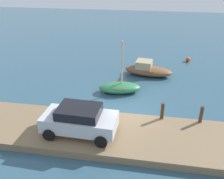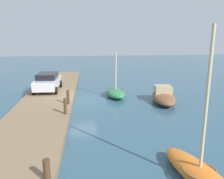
% 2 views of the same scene
% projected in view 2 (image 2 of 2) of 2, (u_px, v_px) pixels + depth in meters
% --- Properties ---
extents(ground_plane, '(84.00, 84.00, 0.00)m').
position_uv_depth(ground_plane, '(81.00, 101.00, 18.98)').
color(ground_plane, '#33566B').
extents(dock_platform, '(26.21, 3.99, 0.42)m').
position_uv_depth(dock_platform, '(49.00, 100.00, 18.68)').
color(dock_platform, '#846B4C').
rests_on(dock_platform, ground_plane).
extents(rowboat_green, '(3.33, 2.05, 3.96)m').
position_uv_depth(rowboat_green, '(115.00, 93.00, 20.19)').
color(rowboat_green, '#2D7A4C').
rests_on(rowboat_green, ground_plane).
extents(motorboat_brown, '(4.28, 2.21, 1.28)m').
position_uv_depth(motorboat_brown, '(164.00, 96.00, 18.66)').
color(motorboat_brown, brown).
rests_on(motorboat_brown, ground_plane).
extents(rowboat_orange, '(4.27, 2.05, 5.68)m').
position_uv_depth(rowboat_orange, '(199.00, 173.00, 8.52)').
color(rowboat_orange, orange).
rests_on(rowboat_orange, ground_plane).
extents(mooring_post_west, '(0.21, 0.21, 1.04)m').
position_uv_depth(mooring_post_west, '(68.00, 97.00, 16.74)').
color(mooring_post_west, '#47331E').
rests_on(mooring_post_west, dock_platform).
extents(mooring_post_mid_west, '(0.20, 0.20, 1.04)m').
position_uv_depth(mooring_post_mid_west, '(65.00, 106.00, 14.62)').
color(mooring_post_mid_west, '#47331E').
rests_on(mooring_post_mid_west, dock_platform).
extents(mooring_post_mid_east, '(0.24, 0.24, 0.78)m').
position_uv_depth(mooring_post_mid_east, '(47.00, 170.00, 7.98)').
color(mooring_post_mid_east, '#47331E').
rests_on(mooring_post_mid_east, dock_platform).
extents(parked_car, '(3.97, 2.16, 1.59)m').
position_uv_depth(parked_car, '(48.00, 82.00, 20.67)').
color(parked_car, silver).
rests_on(parked_car, dock_platform).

